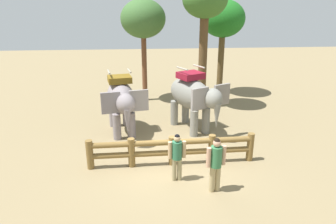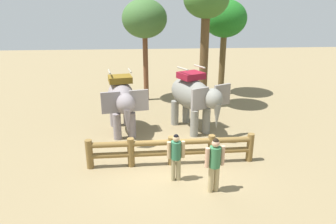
{
  "view_description": "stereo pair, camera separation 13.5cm",
  "coord_description": "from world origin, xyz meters",
  "px_view_note": "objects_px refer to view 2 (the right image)",
  "views": [
    {
      "loc": [
        -1.0,
        -9.43,
        5.31
      ],
      "look_at": [
        0.0,
        1.54,
        1.4
      ],
      "focal_mm": 32.16,
      "sensor_mm": 36.0,
      "label": 1
    },
    {
      "loc": [
        -0.86,
        -9.44,
        5.31
      ],
      "look_at": [
        0.0,
        1.54,
        1.4
      ],
      "focal_mm": 32.16,
      "sensor_mm": 36.0,
      "label": 2
    }
  ],
  "objects_px": {
    "tree_back_center": "(225,20)",
    "tree_far_right": "(145,20)",
    "elephant_center": "(193,96)",
    "tourist_woman_in_black": "(215,161)",
    "log_fence": "(172,149)",
    "tree_far_left": "(206,5)",
    "elephant_near_left": "(122,99)",
    "tourist_man_in_blue": "(176,154)"
  },
  "relations": [
    {
      "from": "tree_far_right",
      "to": "tree_back_center",
      "type": "bearing_deg",
      "value": 10.74
    },
    {
      "from": "log_fence",
      "to": "elephant_near_left",
      "type": "relative_size",
      "value": 1.8
    },
    {
      "from": "tree_far_left",
      "to": "tree_back_center",
      "type": "bearing_deg",
      "value": 56.66
    },
    {
      "from": "log_fence",
      "to": "tree_back_center",
      "type": "height_order",
      "value": "tree_back_center"
    },
    {
      "from": "tourist_woman_in_black",
      "to": "tree_back_center",
      "type": "bearing_deg",
      "value": 75.0
    },
    {
      "from": "elephant_center",
      "to": "tree_far_right",
      "type": "xyz_separation_m",
      "value": [
        -2.02,
        4.79,
        2.97
      ]
    },
    {
      "from": "elephant_center",
      "to": "tourist_man_in_blue",
      "type": "xyz_separation_m",
      "value": [
        -1.18,
        -4.04,
        -0.67
      ]
    },
    {
      "from": "log_fence",
      "to": "tree_back_center",
      "type": "relative_size",
      "value": 1.04
    },
    {
      "from": "tourist_man_in_blue",
      "to": "elephant_near_left",
      "type": "bearing_deg",
      "value": 115.88
    },
    {
      "from": "elephant_near_left",
      "to": "elephant_center",
      "type": "height_order",
      "value": "elephant_center"
    },
    {
      "from": "elephant_center",
      "to": "tourist_woman_in_black",
      "type": "xyz_separation_m",
      "value": [
        -0.11,
        -4.75,
        -0.59
      ]
    },
    {
      "from": "elephant_center",
      "to": "tourist_woman_in_black",
      "type": "relative_size",
      "value": 1.92
    },
    {
      "from": "log_fence",
      "to": "tourist_woman_in_black",
      "type": "relative_size",
      "value": 3.38
    },
    {
      "from": "tree_far_left",
      "to": "elephant_center",
      "type": "bearing_deg",
      "value": -108.05
    },
    {
      "from": "log_fence",
      "to": "elephant_center",
      "type": "bearing_deg",
      "value": 67.95
    },
    {
      "from": "log_fence",
      "to": "tree_back_center",
      "type": "xyz_separation_m",
      "value": [
        3.9,
        8.69,
        3.89
      ]
    },
    {
      "from": "tourist_woman_in_black",
      "to": "tree_far_left",
      "type": "xyz_separation_m",
      "value": [
        1.15,
        7.92,
        4.34
      ]
    },
    {
      "from": "tourist_woman_in_black",
      "to": "tree_back_center",
      "type": "xyz_separation_m",
      "value": [
        2.79,
        10.43,
        3.48
      ]
    },
    {
      "from": "tree_far_left",
      "to": "tree_back_center",
      "type": "height_order",
      "value": "tree_far_left"
    },
    {
      "from": "log_fence",
      "to": "elephant_center",
      "type": "relative_size",
      "value": 1.76
    },
    {
      "from": "elephant_near_left",
      "to": "tourist_man_in_blue",
      "type": "distance_m",
      "value": 4.43
    },
    {
      "from": "elephant_near_left",
      "to": "tree_back_center",
      "type": "xyz_separation_m",
      "value": [
        5.77,
        5.78,
        2.94
      ]
    },
    {
      "from": "elephant_near_left",
      "to": "tree_back_center",
      "type": "bearing_deg",
      "value": 45.04
    },
    {
      "from": "tourist_man_in_blue",
      "to": "tree_far_left",
      "type": "xyz_separation_m",
      "value": [
        2.21,
        7.22,
        4.43
      ]
    },
    {
      "from": "tree_back_center",
      "to": "tree_far_right",
      "type": "distance_m",
      "value": 4.78
    },
    {
      "from": "log_fence",
      "to": "tree_far_right",
      "type": "distance_m",
      "value": 8.79
    },
    {
      "from": "tree_far_right",
      "to": "log_fence",
      "type": "bearing_deg",
      "value": -84.17
    },
    {
      "from": "tree_far_right",
      "to": "elephant_center",
      "type": "bearing_deg",
      "value": -67.18
    },
    {
      "from": "log_fence",
      "to": "tree_far_right",
      "type": "height_order",
      "value": "tree_far_right"
    },
    {
      "from": "elephant_near_left",
      "to": "tourist_man_in_blue",
      "type": "bearing_deg",
      "value": -64.12
    },
    {
      "from": "tree_far_left",
      "to": "log_fence",
      "type": "bearing_deg",
      "value": -110.02
    },
    {
      "from": "tourist_man_in_blue",
      "to": "tourist_woman_in_black",
      "type": "bearing_deg",
      "value": -33.53
    },
    {
      "from": "tourist_man_in_blue",
      "to": "tree_far_left",
      "type": "bearing_deg",
      "value": 72.97
    },
    {
      "from": "log_fence",
      "to": "elephant_center",
      "type": "xyz_separation_m",
      "value": [
        1.22,
        3.01,
        1.0
      ]
    },
    {
      "from": "tourist_man_in_blue",
      "to": "tree_back_center",
      "type": "bearing_deg",
      "value": 68.35
    },
    {
      "from": "log_fence",
      "to": "tourist_woman_in_black",
      "type": "xyz_separation_m",
      "value": [
        1.11,
        -1.73,
        0.41
      ]
    },
    {
      "from": "tree_back_center",
      "to": "elephant_near_left",
      "type": "bearing_deg",
      "value": -134.96
    },
    {
      "from": "tourist_woman_in_black",
      "to": "tree_far_right",
      "type": "relative_size",
      "value": 0.31
    },
    {
      "from": "log_fence",
      "to": "tourist_man_in_blue",
      "type": "xyz_separation_m",
      "value": [
        0.04,
        -1.03,
        0.33
      ]
    },
    {
      "from": "elephant_center",
      "to": "tourist_woman_in_black",
      "type": "bearing_deg",
      "value": -91.34
    },
    {
      "from": "elephant_center",
      "to": "tourist_man_in_blue",
      "type": "relative_size",
      "value": 2.09
    },
    {
      "from": "tree_back_center",
      "to": "tree_far_left",
      "type": "bearing_deg",
      "value": -123.34
    }
  ]
}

